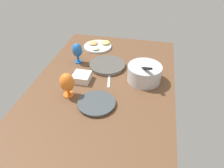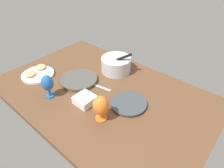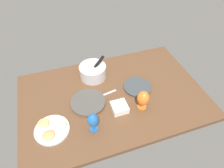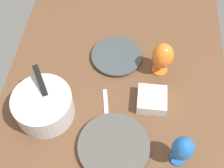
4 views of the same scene
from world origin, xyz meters
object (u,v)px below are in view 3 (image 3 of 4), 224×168
(mixing_bowl, at_px, (93,71))
(square_bowl_white, at_px, (119,107))
(fruit_platter, at_px, (51,129))
(hurricane_glass_blue, at_px, (93,121))
(dinner_plate_left, at_px, (88,102))
(hurricane_glass_orange, at_px, (143,99))
(dinner_plate_right, at_px, (137,87))

(mixing_bowl, bearing_deg, square_bowl_white, -77.85)
(mixing_bowl, bearing_deg, fruit_platter, -133.33)
(mixing_bowl, distance_m, hurricane_glass_blue, 0.59)
(dinner_plate_left, relative_size, hurricane_glass_orange, 1.65)
(square_bowl_white, bearing_deg, hurricane_glass_blue, -155.10)
(dinner_plate_right, height_order, hurricane_glass_orange, hurricane_glass_orange)
(fruit_platter, bearing_deg, dinner_plate_left, 27.20)
(hurricane_glass_orange, bearing_deg, square_bowl_white, 169.83)
(dinner_plate_right, xyz_separation_m, hurricane_glass_blue, (-0.49, -0.29, 0.10))
(dinner_plate_left, relative_size, mixing_bowl, 1.15)
(dinner_plate_right, xyz_separation_m, fruit_platter, (-0.79, -0.20, 0.00))
(fruit_platter, xyz_separation_m, hurricane_glass_blue, (0.31, -0.09, 0.10))
(dinner_plate_left, height_order, hurricane_glass_orange, hurricane_glass_orange)
(dinner_plate_right, bearing_deg, mixing_bowl, 140.90)
(dinner_plate_right, distance_m, hurricane_glass_blue, 0.58)
(mixing_bowl, xyz_separation_m, fruit_platter, (-0.45, -0.48, -0.05))
(fruit_platter, distance_m, square_bowl_white, 0.55)
(dinner_plate_right, height_order, fruit_platter, fruit_platter)
(dinner_plate_right, height_order, mixing_bowl, mixing_bowl)
(fruit_platter, height_order, hurricane_glass_orange, hurricane_glass_orange)
(fruit_platter, bearing_deg, dinner_plate_right, 14.30)
(fruit_platter, height_order, square_bowl_white, square_bowl_white)
(mixing_bowl, height_order, hurricane_glass_orange, mixing_bowl)
(fruit_platter, relative_size, hurricane_glass_orange, 1.48)
(hurricane_glass_blue, height_order, square_bowl_white, hurricane_glass_blue)
(mixing_bowl, relative_size, hurricane_glass_blue, 1.45)
(hurricane_glass_blue, distance_m, square_bowl_white, 0.28)
(mixing_bowl, bearing_deg, dinner_plate_left, -112.26)
(fruit_platter, relative_size, square_bowl_white, 2.06)
(dinner_plate_left, height_order, hurricane_glass_blue, hurricane_glass_blue)
(dinner_plate_left, xyz_separation_m, mixing_bowl, (0.13, 0.31, 0.05))
(hurricane_glass_orange, height_order, square_bowl_white, hurricane_glass_orange)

